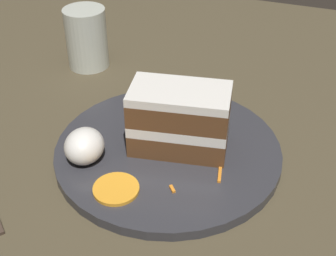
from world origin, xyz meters
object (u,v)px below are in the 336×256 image
orange_garnish (116,189)px  drinking_glass (87,42)px  plate (168,151)px  cake_slice (181,117)px  cream_dollop (84,146)px

orange_garnish → drinking_glass: bearing=33.4°
plate → cake_slice: size_ratio=2.22×
cream_dollop → drinking_glass: size_ratio=0.53×
plate → orange_garnish: size_ratio=5.42×
cake_slice → cream_dollop: cake_slice is taller
plate → cream_dollop: (-0.06, 0.09, 0.03)m
cake_slice → drinking_glass: 0.30m
cake_slice → drinking_glass: bearing=42.7°
plate → orange_garnish: orange_garnish is taller
plate → drinking_glass: bearing=49.2°
cream_dollop → plate: bearing=-55.4°
orange_garnish → drinking_glass: (0.29, 0.19, 0.03)m
cream_dollop → orange_garnish: bearing=-122.0°
cream_dollop → drinking_glass: drinking_glass is taller
drinking_glass → cream_dollop: bearing=-152.6°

